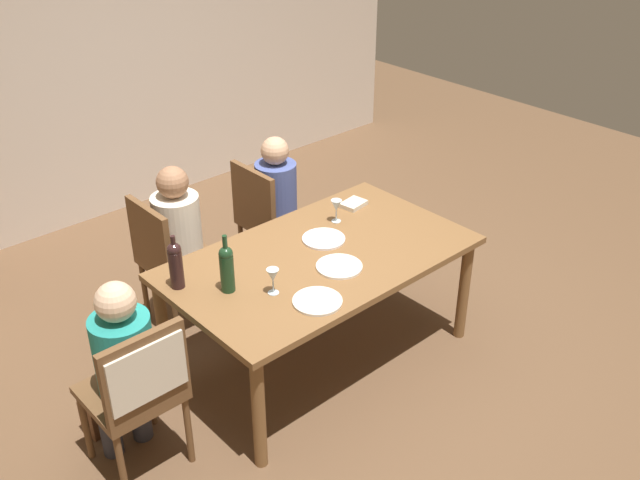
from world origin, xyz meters
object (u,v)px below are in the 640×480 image
(person_woman_host, at_px, (182,234))
(wine_bottle_tall_green, at_px, (176,264))
(wine_bottle_dark_red, at_px, (227,267))
(dinner_plate_guest_left, at_px, (324,239))
(wine_glass_near_left, at_px, (336,206))
(dinner_plate_host, at_px, (339,266))
(chair_left_end, at_px, (140,384))
(wine_glass_centre, at_px, (273,276))
(person_man_bearded, at_px, (279,198))
(chair_far_left, at_px, (168,255))
(dinner_plate_guest_right, at_px, (317,301))
(person_man_guest, at_px, (123,361))
(dining_table, at_px, (320,266))
(handbag, at_px, (107,408))
(chair_far_right, at_px, (267,216))

(person_woman_host, relative_size, wine_bottle_tall_green, 3.57)
(wine_bottle_dark_red, relative_size, dinner_plate_guest_left, 1.30)
(wine_glass_near_left, xyz_separation_m, dinner_plate_host, (-0.36, -0.41, -0.10))
(chair_left_end, bearing_deg, wine_glass_centre, -0.11)
(person_man_bearded, height_order, dinner_plate_guest_left, person_man_bearded)
(chair_far_left, relative_size, wine_glass_centre, 6.17)
(dinner_plate_guest_right, bearing_deg, wine_glass_centre, 117.90)
(wine_glass_near_left, bearing_deg, dinner_plate_host, -131.33)
(person_man_guest, xyz_separation_m, wine_glass_near_left, (1.62, 0.21, 0.21))
(dining_table, xyz_separation_m, person_man_guest, (-1.27, 0.03, -0.02))
(handbag, bearing_deg, wine_bottle_tall_green, -9.58)
(wine_bottle_dark_red, bearing_deg, wine_glass_near_left, 10.48)
(dining_table, height_order, dinner_plate_guest_left, dinner_plate_guest_left)
(person_woman_host, height_order, wine_glass_centre, person_woman_host)
(chair_left_end, bearing_deg, chair_far_left, 52.63)
(chair_far_left, xyz_separation_m, wine_bottle_dark_red, (-0.12, -0.84, 0.36))
(wine_bottle_tall_green, height_order, handbag, wine_bottle_tall_green)
(wine_glass_near_left, bearing_deg, dinner_plate_guest_right, -139.42)
(chair_far_left, xyz_separation_m, wine_glass_centre, (0.04, -1.03, 0.32))
(person_woman_host, xyz_separation_m, wine_glass_centre, (-0.07, -1.03, 0.20))
(chair_left_end, xyz_separation_m, wine_glass_centre, (0.82, -0.00, 0.26))
(chair_left_end, xyz_separation_m, person_man_bearded, (1.70, 1.03, 0.04))
(chair_far_left, distance_m, wine_glass_near_left, 1.12)
(chair_far_left, bearing_deg, handbag, -54.84)
(person_woman_host, distance_m, wine_bottle_tall_green, 0.79)
(dinner_plate_guest_left, bearing_deg, chair_left_end, -170.36)
(dining_table, distance_m, dinner_plate_guest_left, 0.20)
(wine_bottle_tall_green, bearing_deg, dinner_plate_host, -29.65)
(dining_table, xyz_separation_m, handbag, (-1.27, 0.35, -0.56))
(chair_far_left, bearing_deg, person_man_bearded, 90.00)
(chair_far_left, bearing_deg, wine_bottle_tall_green, -25.59)
(dinner_plate_host, relative_size, dinner_plate_guest_left, 1.01)
(dinner_plate_host, bearing_deg, wine_glass_centre, 173.54)
(person_woman_host, bearing_deg, dinner_plate_host, 18.66)
(dining_table, relative_size, dinner_plate_host, 6.76)
(chair_far_left, relative_size, chair_left_end, 1.00)
(chair_left_end, distance_m, dinner_plate_guest_right, 0.98)
(dinner_plate_host, bearing_deg, person_woman_host, 108.66)
(person_man_guest, distance_m, dinner_plate_guest_right, 1.02)
(dining_table, relative_size, person_woman_host, 1.59)
(chair_far_right, bearing_deg, person_man_guest, -61.08)
(chair_left_end, height_order, person_woman_host, person_woman_host)
(chair_far_right, xyz_separation_m, wine_bottle_tall_green, (-1.11, -0.63, 0.36))
(chair_left_end, xyz_separation_m, wine_glass_near_left, (1.62, 0.36, 0.26))
(chair_left_end, xyz_separation_m, person_woman_host, (0.90, 1.03, 0.05))
(person_man_guest, relative_size, wine_bottle_dark_red, 3.28)
(person_man_bearded, distance_m, dinner_plate_guest_right, 1.46)
(wine_bottle_dark_red, distance_m, dinner_plate_guest_left, 0.76)
(dining_table, distance_m, person_woman_host, 0.98)
(dinner_plate_guest_right, bearing_deg, dinner_plate_host, 28.32)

